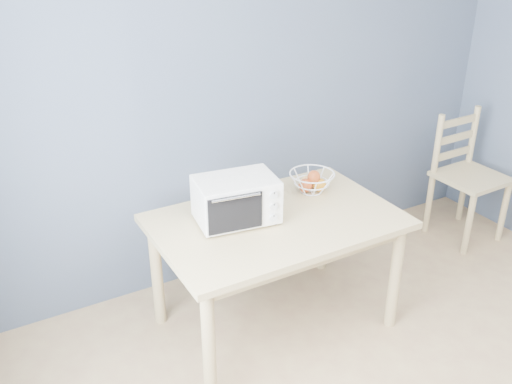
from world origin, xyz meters
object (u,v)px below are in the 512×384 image
dining_table (276,234)px  dining_chair (466,178)px  fruit_basket (312,181)px  toaster_oven (233,200)px

dining_table → dining_chair: size_ratio=1.42×
dining_table → fruit_basket: bearing=27.2°
dining_table → dining_chair: 1.89m
dining_table → toaster_oven: size_ratio=2.88×
fruit_basket → dining_table: bearing=-152.8°
toaster_oven → fruit_basket: size_ratio=1.30×
dining_table → fruit_basket: 0.45m
toaster_oven → dining_chair: size_ratio=0.49×
dining_table → fruit_basket: size_ratio=3.75×
fruit_basket → dining_chair: size_ratio=0.38×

